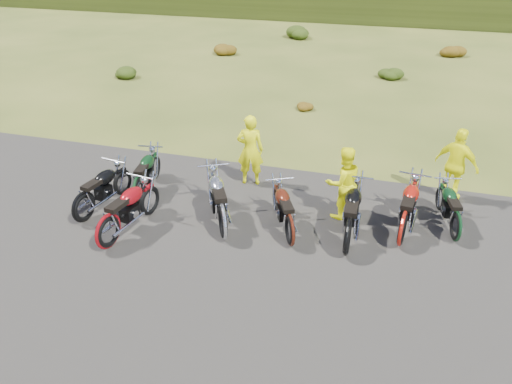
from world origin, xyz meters
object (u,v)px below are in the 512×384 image
(motorcycle_7, at_px, (453,240))
(motorcycle_0, at_px, (87,222))
(motorcycle_3, at_px, (224,238))
(person_middle, at_px, (250,151))

(motorcycle_7, bearing_deg, motorcycle_0, 88.63)
(motorcycle_0, xyz_separation_m, motorcycle_3, (3.37, 0.25, 0.00))
(motorcycle_3, distance_m, motorcycle_7, 5.14)
(motorcycle_0, relative_size, person_middle, 1.11)
(motorcycle_3, bearing_deg, motorcycle_7, -102.88)
(motorcycle_7, height_order, person_middle, person_middle)
(motorcycle_0, relative_size, motorcycle_3, 0.91)
(motorcycle_7, bearing_deg, motorcycle_3, 93.07)
(motorcycle_3, relative_size, motorcycle_7, 1.21)
(motorcycle_0, height_order, person_middle, person_middle)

